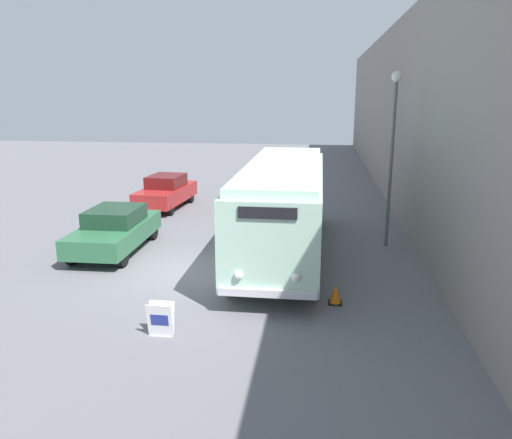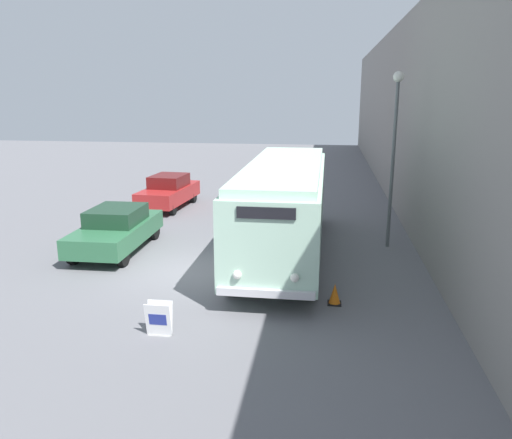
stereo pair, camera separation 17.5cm
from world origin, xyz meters
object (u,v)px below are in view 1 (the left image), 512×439
object	(u,v)px
streetlamp	(393,135)
traffic_cone	(335,294)
parked_car_mid	(166,192)
sign_board	(161,320)
vintage_bus	(283,203)
parked_car_near	(115,229)

from	to	relation	value
streetlamp	traffic_cone	size ratio (longest dim) A/B	10.93
streetlamp	parked_car_mid	world-z (taller)	streetlamp
sign_board	traffic_cone	xyz separation A→B (m)	(3.97, 2.32, -0.11)
traffic_cone	sign_board	bearing A→B (deg)	-149.74
vintage_bus	streetlamp	world-z (taller)	streetlamp
vintage_bus	streetlamp	size ratio (longest dim) A/B	1.69
parked_car_near	traffic_cone	distance (m)	8.32
streetlamp	parked_car_near	size ratio (longest dim) A/B	1.34
vintage_bus	parked_car_mid	bearing A→B (deg)	133.90
parked_car_mid	traffic_cone	bearing A→B (deg)	-48.66
sign_board	parked_car_mid	world-z (taller)	parked_car_mid
vintage_bus	streetlamp	distance (m)	4.45
parked_car_near	streetlamp	bearing A→B (deg)	10.02
sign_board	parked_car_mid	distance (m)	13.27
parked_car_near	traffic_cone	size ratio (longest dim) A/B	8.13
parked_car_near	traffic_cone	bearing A→B (deg)	-26.35
parked_car_mid	traffic_cone	distance (m)	12.99
sign_board	parked_car_mid	bearing A→B (deg)	106.71
streetlamp	parked_car_mid	size ratio (longest dim) A/B	1.42
vintage_bus	traffic_cone	size ratio (longest dim) A/B	18.48
streetlamp	traffic_cone	xyz separation A→B (m)	(-1.94, -5.39, -3.70)
sign_board	streetlamp	xyz separation A→B (m)	(5.91, 7.70, 3.58)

